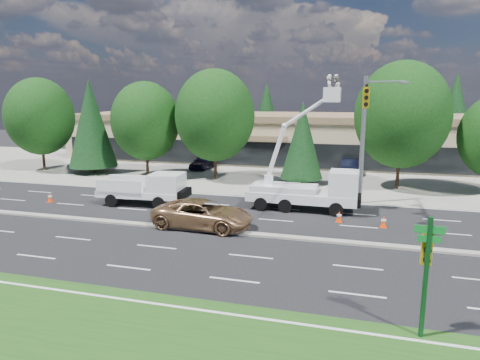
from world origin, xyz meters
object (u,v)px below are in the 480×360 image
(bucket_truck, at_px, (311,183))
(minivan, at_px, (203,214))
(signal_mast, at_px, (364,121))
(utility_pickup, at_px, (148,192))
(street_sign_pole, at_px, (426,264))

(bucket_truck, height_order, minivan, bucket_truck)
(minivan, bearing_deg, bucket_truck, -43.04)
(signal_mast, bearing_deg, utility_pickup, -170.43)
(street_sign_pole, relative_size, minivan, 0.68)
(street_sign_pole, bearing_deg, signal_mast, 97.27)
(utility_pickup, height_order, minivan, utility_pickup)
(signal_mast, relative_size, street_sign_pole, 2.54)
(signal_mast, bearing_deg, minivan, -144.06)
(minivan, bearing_deg, street_sign_pole, -127.18)
(signal_mast, distance_m, utility_pickup, 15.63)
(minivan, bearing_deg, signal_mast, -51.59)
(signal_mast, distance_m, street_sign_pole, 15.99)
(signal_mast, height_order, utility_pickup, signal_mast)
(utility_pickup, xyz_separation_m, minivan, (5.68, -3.99, -0.13))
(utility_pickup, bearing_deg, bucket_truck, 3.98)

